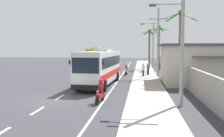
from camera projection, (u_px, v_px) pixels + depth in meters
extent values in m
plane|color=#3A3A3F|center=(56.00, 99.00, 18.21)|extent=(160.00, 160.00, 0.00)
cube|color=#A8A399|center=(146.00, 82.00, 27.32)|extent=(3.20, 90.00, 0.14)
cube|color=white|center=(38.00, 111.00, 14.88)|extent=(0.16, 2.00, 0.01)
cube|color=white|center=(60.00, 97.00, 19.00)|extent=(0.16, 2.00, 0.01)
cube|color=white|center=(74.00, 88.00, 23.12)|extent=(0.16, 2.00, 0.01)
cube|color=white|center=(84.00, 82.00, 27.24)|extent=(0.16, 2.00, 0.01)
cube|color=white|center=(92.00, 78.00, 31.36)|extent=(0.16, 2.00, 0.01)
cube|color=white|center=(97.00, 74.00, 35.47)|extent=(0.16, 2.00, 0.01)
cube|color=white|center=(102.00, 72.00, 39.59)|extent=(0.16, 2.00, 0.01)
cube|color=white|center=(106.00, 69.00, 43.71)|extent=(0.16, 2.00, 0.01)
cube|color=white|center=(109.00, 68.00, 47.83)|extent=(0.16, 2.00, 0.01)
cube|color=white|center=(111.00, 66.00, 51.95)|extent=(0.16, 2.00, 0.01)
cube|color=white|center=(113.00, 65.00, 56.07)|extent=(0.16, 2.00, 0.01)
cube|color=white|center=(115.00, 64.00, 60.18)|extent=(0.16, 2.00, 0.01)
cube|color=white|center=(117.00, 63.00, 64.30)|extent=(0.16, 2.00, 0.01)
cube|color=white|center=(121.00, 77.00, 32.64)|extent=(0.14, 70.00, 0.01)
cube|color=#9E998E|center=(176.00, 70.00, 30.76)|extent=(0.24, 60.00, 2.11)
cube|color=silver|center=(101.00, 66.00, 25.33)|extent=(3.11, 11.32, 3.06)
cube|color=#192333|center=(101.00, 61.00, 25.48)|extent=(3.09, 10.43, 0.98)
cube|color=#192333|center=(85.00, 66.00, 19.83)|extent=(2.27, 0.23, 1.29)
cube|color=red|center=(101.00, 73.00, 25.38)|extent=(3.14, 11.10, 0.55)
cube|color=black|center=(85.00, 88.00, 19.89)|extent=(2.42, 0.30, 0.44)
cube|color=#B7B7B7|center=(103.00, 50.00, 26.56)|extent=(1.50, 2.54, 0.28)
cube|color=black|center=(103.00, 63.00, 19.78)|extent=(0.12, 0.09, 0.36)
cube|color=black|center=(70.00, 62.00, 20.27)|extent=(0.12, 0.09, 0.36)
cylinder|color=black|center=(104.00, 86.00, 21.39)|extent=(0.38, 1.06, 1.04)
cylinder|color=black|center=(78.00, 85.00, 21.80)|extent=(0.38, 1.06, 1.04)
cylinder|color=black|center=(117.00, 76.00, 28.53)|extent=(0.38, 1.06, 1.04)
cylinder|color=black|center=(97.00, 76.00, 28.95)|extent=(0.38, 1.06, 1.04)
cube|color=gold|center=(97.00, 57.00, 46.91)|extent=(2.65, 10.89, 3.27)
cube|color=#192333|center=(97.00, 54.00, 46.66)|extent=(2.67, 10.03, 1.05)
cube|color=#192333|center=(101.00, 54.00, 52.21)|extent=(2.26, 0.14, 1.38)
cube|color=blue|center=(97.00, 61.00, 46.97)|extent=(2.68, 10.68, 0.59)
cube|color=black|center=(101.00, 63.00, 52.46)|extent=(2.41, 0.20, 0.44)
cube|color=#B7B7B7|center=(96.00, 48.00, 45.42)|extent=(1.40, 2.41, 0.28)
cube|color=black|center=(95.00, 53.00, 52.12)|extent=(0.12, 0.08, 0.36)
cube|color=black|center=(108.00, 53.00, 51.84)|extent=(0.12, 0.08, 0.36)
cylinder|color=black|center=(94.00, 64.00, 50.92)|extent=(0.34, 1.05, 1.04)
cylinder|color=black|center=(106.00, 64.00, 50.68)|extent=(0.34, 1.05, 1.04)
cylinder|color=black|center=(88.00, 66.00, 43.92)|extent=(0.34, 1.05, 1.04)
cylinder|color=black|center=(101.00, 67.00, 43.69)|extent=(0.34, 1.05, 1.04)
cylinder|color=black|center=(126.00, 73.00, 34.09)|extent=(0.13, 0.60, 0.60)
cylinder|color=black|center=(127.00, 72.00, 35.43)|extent=(0.15, 0.60, 0.60)
cube|color=gold|center=(126.00, 71.00, 34.70)|extent=(0.29, 1.11, 0.36)
cube|color=black|center=(126.00, 70.00, 34.97)|extent=(0.27, 0.61, 0.12)
cylinder|color=gray|center=(126.00, 71.00, 34.19)|extent=(0.07, 0.32, 0.67)
cylinder|color=black|center=(126.00, 68.00, 34.25)|extent=(0.56, 0.06, 0.04)
sphere|color=#EAEACC|center=(126.00, 69.00, 34.14)|extent=(0.14, 0.14, 0.14)
cylinder|color=#75388E|center=(126.00, 68.00, 34.90)|extent=(0.32, 0.32, 0.56)
sphere|color=red|center=(126.00, 65.00, 34.87)|extent=(0.26, 0.26, 0.26)
cylinder|color=black|center=(97.00, 101.00, 16.28)|extent=(0.17, 0.61, 0.60)
cylinder|color=black|center=(103.00, 97.00, 17.60)|extent=(0.19, 0.61, 0.60)
cube|color=red|center=(100.00, 96.00, 16.87)|extent=(0.36, 1.12, 0.36)
cube|color=black|center=(101.00, 92.00, 17.15)|extent=(0.31, 0.62, 0.12)
cylinder|color=gray|center=(98.00, 96.00, 16.37)|extent=(0.10, 0.32, 0.67)
cylinder|color=black|center=(98.00, 89.00, 16.43)|extent=(0.56, 0.10, 0.04)
sphere|color=#EAEACC|center=(98.00, 92.00, 16.33)|extent=(0.14, 0.14, 0.14)
cylinder|color=red|center=(101.00, 87.00, 17.07)|extent=(0.32, 0.32, 0.68)
sphere|color=red|center=(101.00, 81.00, 17.03)|extent=(0.26, 0.26, 0.26)
cylinder|color=navy|center=(143.00, 73.00, 32.17)|extent=(0.28, 0.28, 0.82)
cylinder|color=beige|center=(143.00, 67.00, 32.11)|extent=(0.36, 0.36, 0.65)
sphere|color=tan|center=(143.00, 64.00, 32.07)|extent=(0.25, 0.25, 0.25)
cylinder|color=black|center=(148.00, 72.00, 33.52)|extent=(0.28, 0.28, 0.82)
cylinder|color=#2D7A47|center=(148.00, 67.00, 33.46)|extent=(0.36, 0.36, 0.65)
sphere|color=tan|center=(148.00, 64.00, 33.43)|extent=(0.20, 0.20, 0.20)
cylinder|color=#9E9E99|center=(182.00, 40.00, 15.62)|extent=(0.24, 0.24, 8.60)
cylinder|color=#9E9E99|center=(168.00, 4.00, 15.54)|extent=(1.90, 0.09, 0.09)
cube|color=#4C4C51|center=(153.00, 5.00, 15.66)|extent=(0.44, 0.24, 0.14)
cylinder|color=#9E9E99|center=(158.00, 43.00, 31.69)|extent=(0.24, 0.24, 8.93)
cube|color=#9E9E99|center=(158.00, 19.00, 31.44)|extent=(2.42, 0.12, 0.12)
cylinder|color=#4C4742|center=(151.00, 18.00, 31.55)|extent=(0.08, 0.08, 0.16)
cylinder|color=#4C4742|center=(166.00, 18.00, 31.32)|extent=(0.08, 0.08, 0.16)
cylinder|color=#9E9E99|center=(150.00, 24.00, 31.61)|extent=(2.07, 0.09, 0.09)
cube|color=#4C4C51|center=(142.00, 24.00, 31.73)|extent=(0.44, 0.24, 0.14)
cylinder|color=#9E9E99|center=(153.00, 45.00, 47.72)|extent=(0.24, 0.24, 8.65)
cube|color=#9E9E99|center=(153.00, 30.00, 47.47)|extent=(1.98, 0.12, 0.12)
cylinder|color=#4C4742|center=(149.00, 29.00, 47.55)|extent=(0.08, 0.08, 0.16)
cylinder|color=#4C4742|center=(158.00, 29.00, 47.37)|extent=(0.08, 0.08, 0.16)
cylinder|color=brown|center=(159.00, 49.00, 41.18)|extent=(0.30, 0.30, 7.26)
ellipsoid|color=#337F33|center=(164.00, 29.00, 40.76)|extent=(1.77, 0.47, 0.87)
ellipsoid|color=#337F33|center=(161.00, 29.00, 41.61)|extent=(1.16, 1.73, 0.83)
ellipsoid|color=#337F33|center=(157.00, 29.00, 41.73)|extent=(0.99, 1.77, 0.85)
ellipsoid|color=#337F33|center=(154.00, 29.00, 40.96)|extent=(1.78, 0.46, 0.85)
ellipsoid|color=#337F33|center=(157.00, 28.00, 40.16)|extent=(1.04, 1.78, 0.80)
ellipsoid|color=#337F33|center=(162.00, 28.00, 40.13)|extent=(1.24, 1.69, 0.85)
sphere|color=brown|center=(159.00, 27.00, 40.88)|extent=(0.56, 0.56, 0.56)
cylinder|color=brown|center=(180.00, 49.00, 26.32)|extent=(0.29, 0.29, 7.48)
ellipsoid|color=#3D893D|center=(190.00, 17.00, 25.98)|extent=(1.98, 0.44, 1.13)
ellipsoid|color=#3D893D|center=(181.00, 16.00, 27.03)|extent=(0.74, 2.16, 0.67)
ellipsoid|color=#3D893D|center=(173.00, 17.00, 26.78)|extent=(1.75, 1.62, 0.99)
ellipsoid|color=#3D893D|center=(174.00, 15.00, 25.49)|extent=(1.85, 1.60, 0.81)
ellipsoid|color=#3D893D|center=(186.00, 15.00, 25.08)|extent=(1.10, 2.03, 0.96)
sphere|color=brown|center=(181.00, 13.00, 26.01)|extent=(0.56, 0.56, 0.56)
cylinder|color=brown|center=(149.00, 50.00, 43.65)|extent=(0.33, 0.33, 6.84)
ellipsoid|color=#3D893D|center=(155.00, 32.00, 43.34)|extent=(1.84, 0.48, 0.69)
ellipsoid|color=#3D893D|center=(152.00, 33.00, 44.10)|extent=(1.12, 1.73, 0.90)
ellipsoid|color=#3D893D|center=(147.00, 33.00, 44.16)|extent=(1.25, 1.68, 0.87)
ellipsoid|color=#3D893D|center=(145.00, 32.00, 43.64)|extent=(1.81, 0.66, 0.84)
ellipsoid|color=#3D893D|center=(147.00, 31.00, 42.68)|extent=(1.29, 1.75, 0.59)
ellipsoid|color=#3D893D|center=(152.00, 31.00, 42.56)|extent=(1.27, 1.76, 0.60)
sphere|color=brown|center=(150.00, 31.00, 43.37)|extent=(0.56, 0.56, 0.56)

